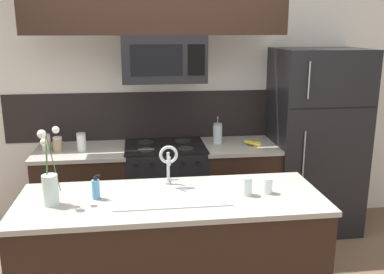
{
  "coord_description": "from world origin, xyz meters",
  "views": [
    {
      "loc": [
        -0.25,
        -3.02,
        2.01
      ],
      "look_at": [
        0.18,
        0.27,
        1.16
      ],
      "focal_mm": 40.0,
      "sensor_mm": 36.0,
      "label": 1
    }
  ],
  "objects_px": {
    "stove_range": "(166,191)",
    "microwave": "(164,59)",
    "french_press": "(218,133)",
    "storage_jar_short": "(81,142)",
    "dish_soap_bottle": "(96,189)",
    "banana_bunch": "(254,143)",
    "refrigerator": "(314,141)",
    "spare_glass": "(268,186)",
    "storage_jar_tall": "(46,142)",
    "sink_faucet": "(169,160)",
    "storage_jar_medium": "(58,144)",
    "flower_vase": "(50,185)",
    "drinking_glass": "(247,186)"
  },
  "relations": [
    {
      "from": "stove_range",
      "to": "storage_jar_tall",
      "type": "distance_m",
      "value": 1.21
    },
    {
      "from": "storage_jar_medium",
      "to": "drinking_glass",
      "type": "bearing_deg",
      "value": -40.65
    },
    {
      "from": "stove_range",
      "to": "dish_soap_bottle",
      "type": "relative_size",
      "value": 5.64
    },
    {
      "from": "dish_soap_bottle",
      "to": "flower_vase",
      "type": "relative_size",
      "value": 0.33
    },
    {
      "from": "storage_jar_medium",
      "to": "french_press",
      "type": "bearing_deg",
      "value": 3.71
    },
    {
      "from": "storage_jar_short",
      "to": "banana_bunch",
      "type": "relative_size",
      "value": 0.88
    },
    {
      "from": "storage_jar_tall",
      "to": "refrigerator",
      "type": "bearing_deg",
      "value": -0.11
    },
    {
      "from": "sink_faucet",
      "to": "storage_jar_medium",
      "type": "bearing_deg",
      "value": 132.78
    },
    {
      "from": "storage_jar_tall",
      "to": "sink_faucet",
      "type": "bearing_deg",
      "value": -45.67
    },
    {
      "from": "refrigerator",
      "to": "flower_vase",
      "type": "xyz_separation_m",
      "value": [
        -2.31,
        -1.3,
        0.13
      ]
    },
    {
      "from": "storage_jar_medium",
      "to": "flower_vase",
      "type": "xyz_separation_m",
      "value": [
        0.17,
        -1.24,
        0.06
      ]
    },
    {
      "from": "microwave",
      "to": "drinking_glass",
      "type": "xyz_separation_m",
      "value": [
        0.47,
        -1.26,
        -0.77
      ]
    },
    {
      "from": "french_press",
      "to": "drinking_glass",
      "type": "relative_size",
      "value": 2.13
    },
    {
      "from": "storage_jar_medium",
      "to": "drinking_glass",
      "type": "height_order",
      "value": "storage_jar_medium"
    },
    {
      "from": "sink_faucet",
      "to": "dish_soap_bottle",
      "type": "xyz_separation_m",
      "value": [
        -0.5,
        -0.16,
        -0.13
      ]
    },
    {
      "from": "french_press",
      "to": "spare_glass",
      "type": "distance_m",
      "value": 1.33
    },
    {
      "from": "storage_jar_short",
      "to": "dish_soap_bottle",
      "type": "height_order",
      "value": "storage_jar_short"
    },
    {
      "from": "storage_jar_medium",
      "to": "banana_bunch",
      "type": "distance_m",
      "value": 1.83
    },
    {
      "from": "refrigerator",
      "to": "spare_glass",
      "type": "relative_size",
      "value": 16.98
    },
    {
      "from": "stove_range",
      "to": "refrigerator",
      "type": "relative_size",
      "value": 0.51
    },
    {
      "from": "storage_jar_medium",
      "to": "sink_faucet",
      "type": "bearing_deg",
      "value": -47.22
    },
    {
      "from": "refrigerator",
      "to": "storage_jar_medium",
      "type": "xyz_separation_m",
      "value": [
        -2.48,
        -0.06,
        0.07
      ]
    },
    {
      "from": "refrigerator",
      "to": "drinking_glass",
      "type": "bearing_deg",
      "value": -128.4
    },
    {
      "from": "storage_jar_tall",
      "to": "sink_faucet",
      "type": "height_order",
      "value": "sink_faucet"
    },
    {
      "from": "stove_range",
      "to": "microwave",
      "type": "height_order",
      "value": "microwave"
    },
    {
      "from": "spare_glass",
      "to": "storage_jar_tall",
      "type": "bearing_deg",
      "value": 142.99
    },
    {
      "from": "sink_faucet",
      "to": "microwave",
      "type": "bearing_deg",
      "value": 87.58
    },
    {
      "from": "refrigerator",
      "to": "dish_soap_bottle",
      "type": "height_order",
      "value": "refrigerator"
    },
    {
      "from": "flower_vase",
      "to": "stove_range",
      "type": "bearing_deg",
      "value": 57.43
    },
    {
      "from": "stove_range",
      "to": "microwave",
      "type": "distance_m",
      "value": 1.28
    },
    {
      "from": "banana_bunch",
      "to": "flower_vase",
      "type": "height_order",
      "value": "flower_vase"
    },
    {
      "from": "refrigerator",
      "to": "banana_bunch",
      "type": "distance_m",
      "value": 0.65
    },
    {
      "from": "stove_range",
      "to": "microwave",
      "type": "relative_size",
      "value": 1.25
    },
    {
      "from": "flower_vase",
      "to": "spare_glass",
      "type": "bearing_deg",
      "value": 0.43
    },
    {
      "from": "spare_glass",
      "to": "flower_vase",
      "type": "height_order",
      "value": "flower_vase"
    },
    {
      "from": "refrigerator",
      "to": "storage_jar_tall",
      "type": "bearing_deg",
      "value": 179.89
    },
    {
      "from": "refrigerator",
      "to": "spare_glass",
      "type": "distance_m",
      "value": 1.56
    },
    {
      "from": "sink_faucet",
      "to": "dish_soap_bottle",
      "type": "bearing_deg",
      "value": -161.65
    },
    {
      "from": "french_press",
      "to": "refrigerator",
      "type": "bearing_deg",
      "value": -2.35
    },
    {
      "from": "microwave",
      "to": "dish_soap_bottle",
      "type": "relative_size",
      "value": 4.51
    },
    {
      "from": "storage_jar_tall",
      "to": "french_press",
      "type": "relative_size",
      "value": 0.56
    },
    {
      "from": "storage_jar_short",
      "to": "flower_vase",
      "type": "bearing_deg",
      "value": -92.08
    },
    {
      "from": "french_press",
      "to": "sink_faucet",
      "type": "height_order",
      "value": "sink_faucet"
    },
    {
      "from": "microwave",
      "to": "storage_jar_medium",
      "type": "height_order",
      "value": "microwave"
    },
    {
      "from": "microwave",
      "to": "flower_vase",
      "type": "height_order",
      "value": "microwave"
    },
    {
      "from": "dish_soap_bottle",
      "to": "spare_glass",
      "type": "xyz_separation_m",
      "value": [
        1.16,
        -0.05,
        -0.01
      ]
    },
    {
      "from": "stove_range",
      "to": "french_press",
      "type": "bearing_deg",
      "value": 6.61
    },
    {
      "from": "storage_jar_short",
      "to": "banana_bunch",
      "type": "bearing_deg",
      "value": -1.05
    },
    {
      "from": "banana_bunch",
      "to": "dish_soap_bottle",
      "type": "xyz_separation_m",
      "value": [
        -1.39,
        -1.15,
        0.05
      ]
    },
    {
      "from": "storage_jar_short",
      "to": "spare_glass",
      "type": "distance_m",
      "value": 1.86
    }
  ]
}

